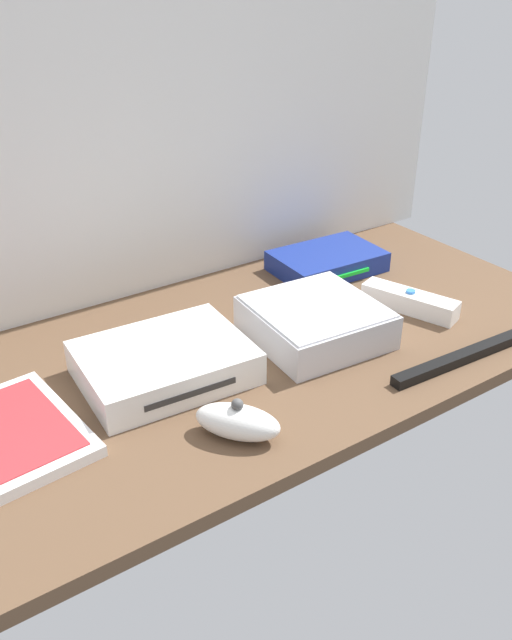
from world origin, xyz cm
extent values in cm
cube|color=brown|center=(0.00, 0.00, -1.00)|extent=(100.00, 48.00, 2.00)
cube|color=silver|center=(0.00, 24.60, 32.00)|extent=(110.00, 1.20, 64.00)
cube|color=white|center=(-14.22, 0.38, 2.20)|extent=(22.01, 17.35, 4.40)
cube|color=#2D2D2D|center=(-14.76, -7.80, 2.20)|extent=(12.01, 1.39, 0.80)
cube|color=silver|center=(8.02, -3.06, 2.50)|extent=(18.21, 18.21, 5.00)
cube|color=silver|center=(8.02, -3.06, 5.15)|extent=(17.48, 17.48, 0.30)
cube|color=white|center=(-34.28, -1.46, 0.70)|extent=(15.31, 20.18, 1.40)
cube|color=#B72D33|center=(-34.28, -1.46, 1.48)|extent=(12.62, 17.31, 0.16)
cube|color=navy|center=(24.09, 13.76, 1.70)|extent=(18.58, 12.89, 3.40)
cube|color=#19D833|center=(23.78, 7.57, 1.70)|extent=(8.01, 0.80, 0.60)
cube|color=white|center=(25.20, -4.62, 1.50)|extent=(8.32, 15.15, 3.00)
cylinder|color=#387FDB|center=(25.20, -4.62, 3.20)|extent=(1.40, 1.40, 0.40)
ellipsoid|color=white|center=(-12.99, -15.41, 2.00)|extent=(9.63, 10.59, 4.00)
sphere|color=#4C4C4C|center=(-12.99, -15.41, 4.40)|extent=(1.40, 1.40, 1.40)
cube|color=black|center=(20.54, -19.13, 0.70)|extent=(24.06, 2.96, 1.40)
camera|label=1|loc=(-45.24, -66.52, 48.69)|focal=37.68mm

